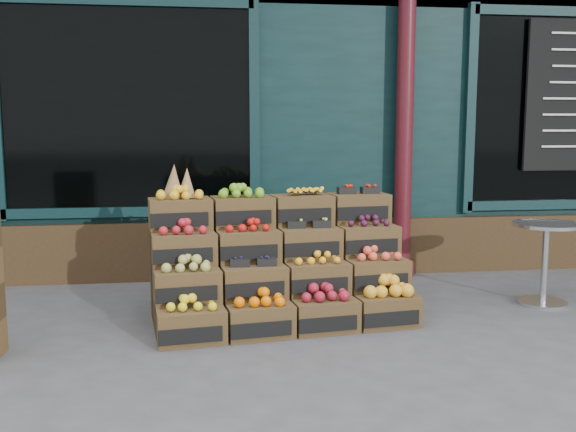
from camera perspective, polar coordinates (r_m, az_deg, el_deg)
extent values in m
plane|color=#434345|center=(4.78, 3.57, -11.27)|extent=(60.00, 60.00, 0.00)
cube|color=black|center=(9.70, -2.46, 12.84)|extent=(12.00, 6.00, 4.80)
cube|color=black|center=(6.73, -0.09, 7.34)|extent=(12.00, 0.12, 3.00)
cube|color=#372616|center=(6.78, -0.01, -2.86)|extent=(12.00, 0.18, 0.60)
cube|color=black|center=(6.64, -14.00, 9.25)|extent=(2.40, 0.06, 2.00)
cylinder|color=#420F15|center=(6.80, 10.31, 8.06)|extent=(0.18, 0.18, 3.20)
cube|color=#49351C|center=(4.84, -8.63, -9.54)|extent=(0.54, 0.40, 0.25)
cube|color=black|center=(4.68, -8.36, -10.49)|extent=(0.45, 0.07, 0.11)
cube|color=yellow|center=(4.80, -8.67, -7.67)|extent=(0.43, 0.31, 0.08)
cube|color=#49351C|center=(4.92, -2.58, -9.17)|extent=(0.54, 0.40, 0.25)
cube|color=black|center=(4.76, -2.10, -10.08)|extent=(0.45, 0.07, 0.11)
cube|color=#EB6601|center=(4.88, -2.59, -7.28)|extent=(0.43, 0.31, 0.09)
cube|color=#49351C|center=(5.05, 3.20, -8.72)|extent=(0.54, 0.40, 0.25)
cube|color=black|center=(4.89, 3.87, -9.58)|extent=(0.45, 0.07, 0.11)
cube|color=maroon|center=(5.01, 3.21, -6.84)|extent=(0.43, 0.31, 0.09)
cube|color=#49351C|center=(5.23, 8.62, -8.21)|extent=(0.54, 0.40, 0.25)
cube|color=black|center=(5.08, 9.45, -9.02)|extent=(0.45, 0.07, 0.11)
cube|color=gold|center=(5.18, 8.67, -6.28)|extent=(0.43, 0.31, 0.12)
cube|color=#49351C|center=(4.98, -8.96, -6.10)|extent=(0.54, 0.40, 0.25)
cube|color=black|center=(4.81, -8.72, -6.91)|extent=(0.45, 0.07, 0.11)
cube|color=#9D9C49|center=(4.94, -9.00, -4.23)|extent=(0.43, 0.31, 0.08)
cube|color=#49351C|center=(5.05, -3.11, -5.80)|extent=(0.54, 0.40, 0.25)
cube|color=black|center=(4.89, -2.67, -6.58)|extent=(0.45, 0.07, 0.11)
cube|color=#171434|center=(5.02, -3.13, -4.27)|extent=(0.43, 0.31, 0.03)
cube|color=#49351C|center=(5.18, 2.49, -5.45)|extent=(0.54, 0.40, 0.25)
cube|color=black|center=(5.02, 3.12, -6.19)|extent=(0.45, 0.07, 0.11)
cube|color=orange|center=(5.15, 2.51, -3.74)|extent=(0.43, 0.31, 0.07)
cube|color=#49351C|center=(5.35, 7.78, -5.07)|extent=(0.54, 0.40, 0.25)
cube|color=black|center=(5.20, 8.56, -5.77)|extent=(0.45, 0.07, 0.11)
cube|color=#E84D37|center=(5.32, 7.81, -3.36)|extent=(0.43, 0.31, 0.08)
cube|color=#49351C|center=(5.13, -9.27, -2.85)|extent=(0.54, 0.40, 0.25)
cube|color=black|center=(4.95, -9.05, -3.52)|extent=(0.45, 0.07, 0.11)
cube|color=maroon|center=(5.10, -9.31, -1.02)|extent=(0.43, 0.31, 0.08)
cube|color=#49351C|center=(5.20, -3.61, -2.61)|extent=(0.54, 0.40, 0.25)
cube|color=black|center=(5.03, -3.20, -3.26)|extent=(0.45, 0.07, 0.11)
cube|color=#AD120D|center=(5.18, -3.63, -0.86)|extent=(0.43, 0.31, 0.07)
cube|color=#49351C|center=(5.33, 1.83, -2.35)|extent=(0.54, 0.40, 0.25)
cube|color=black|center=(5.16, 2.42, -2.97)|extent=(0.45, 0.07, 0.11)
cube|color=#92C242|center=(5.30, 1.84, -0.88)|extent=(0.43, 0.31, 0.03)
cube|color=#49351C|center=(5.50, 6.98, -2.09)|extent=(0.54, 0.40, 0.25)
cube|color=black|center=(5.33, 7.71, -2.68)|extent=(0.45, 0.07, 0.11)
cube|color=#340F24|center=(5.47, 7.01, -0.48)|extent=(0.43, 0.31, 0.06)
cube|color=#49351C|center=(5.30, -9.56, 0.20)|extent=(0.54, 0.40, 0.25)
cube|color=black|center=(5.12, -9.35, -0.34)|extent=(0.45, 0.07, 0.11)
cube|color=gold|center=(5.28, -9.60, 1.99)|extent=(0.43, 0.31, 0.08)
cube|color=#49351C|center=(5.37, -4.08, 0.39)|extent=(0.54, 0.40, 0.25)
cube|color=black|center=(5.19, -3.69, -0.13)|extent=(0.45, 0.07, 0.11)
cube|color=#5F9D1C|center=(5.35, -4.09, 2.16)|extent=(0.43, 0.31, 0.08)
cube|color=#49351C|center=(5.49, 1.21, 0.58)|extent=(0.54, 0.40, 0.25)
cube|color=black|center=(5.32, 1.76, 0.07)|extent=(0.45, 0.07, 0.11)
cube|color=gold|center=(5.47, 1.22, 2.26)|extent=(0.43, 0.31, 0.08)
cube|color=#49351C|center=(5.65, 6.23, 0.75)|extent=(0.54, 0.40, 0.25)
cube|color=black|center=(5.49, 6.92, 0.26)|extent=(0.45, 0.07, 0.11)
cube|color=#B31905|center=(5.64, 6.25, 2.17)|extent=(0.43, 0.31, 0.03)
cube|color=#372616|center=(5.18, -0.27, -8.30)|extent=(2.07, 0.60, 0.25)
cube|color=#372616|center=(5.34, -0.85, -6.41)|extent=(2.07, 0.60, 0.50)
cube|color=#372616|center=(5.51, -1.39, -4.64)|extent=(2.07, 0.60, 0.74)
cone|color=olive|center=(5.27, -10.14, 3.07)|extent=(0.17, 0.17, 0.29)
cone|color=olive|center=(5.30, -8.99, 2.92)|extent=(0.15, 0.15, 0.25)
cylinder|color=#B0B3B7|center=(6.20, 21.67, -7.16)|extent=(0.43, 0.43, 0.03)
cylinder|color=#B0B3B7|center=(6.13, 21.84, -4.04)|extent=(0.06, 0.06, 0.70)
cylinder|color=#B0B3B7|center=(6.06, 22.01, -0.70)|extent=(0.58, 0.58, 0.03)
imported|color=#1B5F32|center=(7.22, -11.88, 3.15)|extent=(0.84, 0.70, 1.98)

